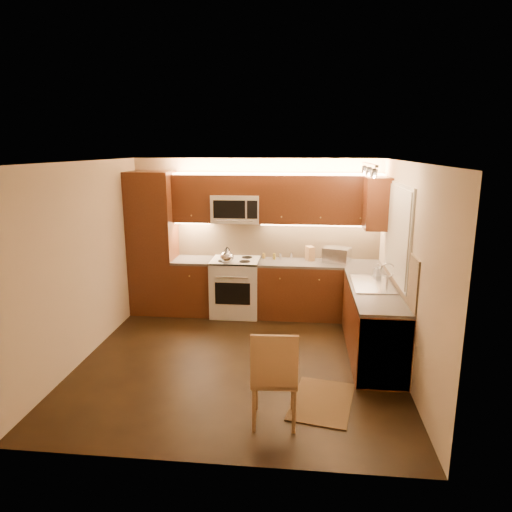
# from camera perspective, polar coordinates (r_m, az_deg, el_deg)

# --- Properties ---
(floor) EXTENTS (4.00, 4.00, 0.01)m
(floor) POSITION_cam_1_polar(r_m,az_deg,el_deg) (6.05, -2.00, -12.78)
(floor) COLOR black
(floor) RESTS_ON ground
(ceiling) EXTENTS (4.00, 4.00, 0.01)m
(ceiling) POSITION_cam_1_polar(r_m,az_deg,el_deg) (5.44, -2.22, 11.61)
(ceiling) COLOR beige
(ceiling) RESTS_ON ground
(wall_back) EXTENTS (4.00, 0.01, 2.50)m
(wall_back) POSITION_cam_1_polar(r_m,az_deg,el_deg) (7.56, 0.01, 2.53)
(wall_back) COLOR #CAB293
(wall_back) RESTS_ON ground
(wall_front) EXTENTS (4.00, 0.01, 2.50)m
(wall_front) POSITION_cam_1_polar(r_m,az_deg,el_deg) (3.74, -6.43, -8.88)
(wall_front) COLOR #CAB293
(wall_front) RESTS_ON ground
(wall_left) EXTENTS (0.01, 4.00, 2.50)m
(wall_left) POSITION_cam_1_polar(r_m,az_deg,el_deg) (6.22, -20.68, -0.68)
(wall_left) COLOR #CAB293
(wall_left) RESTS_ON ground
(wall_right) EXTENTS (0.01, 4.00, 2.50)m
(wall_right) POSITION_cam_1_polar(r_m,az_deg,el_deg) (5.70, 18.24, -1.70)
(wall_right) COLOR #CAB293
(wall_right) RESTS_ON ground
(pantry) EXTENTS (0.70, 0.60, 2.30)m
(pantry) POSITION_cam_1_polar(r_m,az_deg,el_deg) (7.64, -12.64, 1.56)
(pantry) COLOR #45200E
(pantry) RESTS_ON floor
(base_cab_back_left) EXTENTS (0.62, 0.60, 0.86)m
(base_cab_back_left) POSITION_cam_1_polar(r_m,az_deg,el_deg) (7.63, -7.65, -3.82)
(base_cab_back_left) COLOR #45200E
(base_cab_back_left) RESTS_ON floor
(counter_back_left) EXTENTS (0.62, 0.60, 0.04)m
(counter_back_left) POSITION_cam_1_polar(r_m,az_deg,el_deg) (7.51, -7.76, -0.54)
(counter_back_left) COLOR #34322F
(counter_back_left) RESTS_ON base_cab_back_left
(base_cab_back_right) EXTENTS (1.92, 0.60, 0.86)m
(base_cab_back_right) POSITION_cam_1_polar(r_m,az_deg,el_deg) (7.43, 7.79, -4.30)
(base_cab_back_right) COLOR #45200E
(base_cab_back_right) RESTS_ON floor
(counter_back_right) EXTENTS (1.92, 0.60, 0.04)m
(counter_back_right) POSITION_cam_1_polar(r_m,az_deg,el_deg) (7.31, 7.90, -0.93)
(counter_back_right) COLOR #34322F
(counter_back_right) RESTS_ON base_cab_back_right
(base_cab_right) EXTENTS (0.60, 2.00, 0.86)m
(base_cab_right) POSITION_cam_1_polar(r_m,az_deg,el_deg) (6.27, 14.23, -7.97)
(base_cab_right) COLOR #45200E
(base_cab_right) RESTS_ON floor
(counter_right) EXTENTS (0.60, 2.00, 0.04)m
(counter_right) POSITION_cam_1_polar(r_m,az_deg,el_deg) (6.12, 14.47, -4.04)
(counter_right) COLOR #34322F
(counter_right) RESTS_ON base_cab_right
(dishwasher) EXTENTS (0.58, 0.60, 0.84)m
(dishwasher) POSITION_cam_1_polar(r_m,az_deg,el_deg) (5.63, 15.23, -10.53)
(dishwasher) COLOR silver
(dishwasher) RESTS_ON floor
(backsplash_back) EXTENTS (3.30, 0.02, 0.60)m
(backsplash_back) POSITION_cam_1_polar(r_m,az_deg,el_deg) (7.53, 2.66, 2.09)
(backsplash_back) COLOR tan
(backsplash_back) RESTS_ON wall_back
(backsplash_right) EXTENTS (0.02, 2.00, 0.60)m
(backsplash_right) POSITION_cam_1_polar(r_m,az_deg,el_deg) (6.09, 17.34, -1.19)
(backsplash_right) COLOR tan
(backsplash_right) RESTS_ON wall_right
(upper_cab_back_left) EXTENTS (0.62, 0.35, 0.75)m
(upper_cab_back_left) POSITION_cam_1_polar(r_m,az_deg,el_deg) (7.46, -7.77, 7.13)
(upper_cab_back_left) COLOR #45200E
(upper_cab_back_left) RESTS_ON wall_back
(upper_cab_back_right) EXTENTS (1.92, 0.35, 0.75)m
(upper_cab_back_right) POSITION_cam_1_polar(r_m,az_deg,el_deg) (7.26, 8.12, 6.95)
(upper_cab_back_right) COLOR #45200E
(upper_cab_back_right) RESTS_ON wall_back
(upper_cab_bridge) EXTENTS (0.76, 0.35, 0.31)m
(upper_cab_bridge) POSITION_cam_1_polar(r_m,az_deg,el_deg) (7.31, -2.50, 8.84)
(upper_cab_bridge) COLOR #45200E
(upper_cab_bridge) RESTS_ON wall_back
(upper_cab_right_corner) EXTENTS (0.35, 0.50, 0.75)m
(upper_cab_right_corner) POSITION_cam_1_polar(r_m,az_deg,el_deg) (6.91, 14.80, 6.33)
(upper_cab_right_corner) COLOR #45200E
(upper_cab_right_corner) RESTS_ON wall_right
(stove) EXTENTS (0.76, 0.65, 0.92)m
(stove) POSITION_cam_1_polar(r_m,az_deg,el_deg) (7.47, -2.54, -3.85)
(stove) COLOR silver
(stove) RESTS_ON floor
(microwave) EXTENTS (0.76, 0.38, 0.44)m
(microwave) POSITION_cam_1_polar(r_m,az_deg,el_deg) (7.33, -2.49, 5.91)
(microwave) COLOR silver
(microwave) RESTS_ON wall_back
(window_frame) EXTENTS (0.03, 1.44, 1.24)m
(window_frame) POSITION_cam_1_polar(r_m,az_deg,el_deg) (6.15, 17.29, 2.77)
(window_frame) COLOR silver
(window_frame) RESTS_ON wall_right
(window_blinds) EXTENTS (0.02, 1.36, 1.16)m
(window_blinds) POSITION_cam_1_polar(r_m,az_deg,el_deg) (6.14, 17.10, 2.77)
(window_blinds) COLOR silver
(window_blinds) RESTS_ON wall_right
(sink) EXTENTS (0.52, 0.86, 0.15)m
(sink) POSITION_cam_1_polar(r_m,az_deg,el_deg) (6.24, 14.33, -2.80)
(sink) COLOR silver
(sink) RESTS_ON counter_right
(faucet) EXTENTS (0.20, 0.04, 0.30)m
(faucet) POSITION_cam_1_polar(r_m,az_deg,el_deg) (6.25, 16.00, -2.16)
(faucet) COLOR silver
(faucet) RESTS_ON counter_right
(track_light_bar) EXTENTS (0.04, 1.20, 0.03)m
(track_light_bar) POSITION_cam_1_polar(r_m,az_deg,el_deg) (5.84, 13.89, 10.96)
(track_light_bar) COLOR silver
(track_light_bar) RESTS_ON ceiling
(kettle) EXTENTS (0.27, 0.27, 0.25)m
(kettle) POSITION_cam_1_polar(r_m,az_deg,el_deg) (7.12, -3.63, 0.14)
(kettle) COLOR silver
(kettle) RESTS_ON stove
(toaster_oven) EXTENTS (0.47, 0.41, 0.24)m
(toaster_oven) POSITION_cam_1_polar(r_m,az_deg,el_deg) (7.32, 10.00, 0.13)
(toaster_oven) COLOR silver
(toaster_oven) RESTS_ON counter_back_right
(knife_block) EXTENTS (0.16, 0.19, 0.23)m
(knife_block) POSITION_cam_1_polar(r_m,az_deg,el_deg) (7.40, 6.71, 0.33)
(knife_block) COLOR #986A44
(knife_block) RESTS_ON counter_back_right
(spice_jar_a) EXTENTS (0.05, 0.05, 0.10)m
(spice_jar_a) POSITION_cam_1_polar(r_m,az_deg,el_deg) (7.43, 3.02, -0.01)
(spice_jar_a) COLOR silver
(spice_jar_a) RESTS_ON counter_back_right
(spice_jar_b) EXTENTS (0.05, 0.05, 0.10)m
(spice_jar_b) POSITION_cam_1_polar(r_m,az_deg,el_deg) (7.43, 2.29, -0.04)
(spice_jar_b) COLOR olive
(spice_jar_b) RESTS_ON counter_back_right
(spice_jar_c) EXTENTS (0.05, 0.05, 0.09)m
(spice_jar_c) POSITION_cam_1_polar(r_m,az_deg,el_deg) (7.52, 4.42, 0.08)
(spice_jar_c) COLOR silver
(spice_jar_c) RESTS_ON counter_back_right
(spice_jar_d) EXTENTS (0.06, 0.06, 0.09)m
(spice_jar_d) POSITION_cam_1_polar(r_m,az_deg,el_deg) (7.49, 0.98, 0.03)
(spice_jar_d) COLOR olive
(spice_jar_d) RESTS_ON counter_back_right
(soap_bottle) EXTENTS (0.11, 0.11, 0.18)m
(soap_bottle) POSITION_cam_1_polar(r_m,az_deg,el_deg) (6.63, 14.88, -1.73)
(soap_bottle) COLOR #B4B4B8
(soap_bottle) RESTS_ON counter_right
(rug) EXTENTS (0.78, 1.02, 0.01)m
(rug) POSITION_cam_1_polar(r_m,az_deg,el_deg) (5.21, 8.18, -17.42)
(rug) COLOR black
(rug) RESTS_ON floor
(dining_chair) EXTENTS (0.46, 0.46, 1.00)m
(dining_chair) POSITION_cam_1_polar(r_m,az_deg,el_deg) (4.62, 2.29, -14.55)
(dining_chair) COLOR #986A44
(dining_chair) RESTS_ON floor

